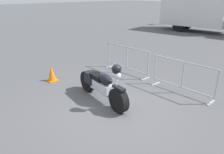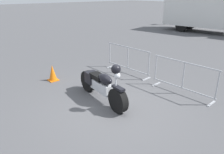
# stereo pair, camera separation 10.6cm
# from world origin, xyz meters

# --- Properties ---
(ground_plane) EXTENTS (120.00, 120.00, 0.00)m
(ground_plane) POSITION_xyz_m (0.00, 0.00, 0.00)
(ground_plane) COLOR #4C4C4F
(motorcycle) EXTENTS (2.36, 0.43, 1.33)m
(motorcycle) POSITION_xyz_m (-0.59, 0.01, 0.51)
(motorcycle) COLOR black
(motorcycle) RESTS_ON ground
(crowd_barrier_near) EXTENTS (2.21, 0.55, 1.07)m
(crowd_barrier_near) POSITION_xyz_m (-1.86, 2.26, 0.55)
(crowd_barrier_near) COLOR #9EA0A5
(crowd_barrier_near) RESTS_ON ground
(crowd_barrier_far) EXTENTS (2.21, 0.55, 1.07)m
(crowd_barrier_far) POSITION_xyz_m (0.68, 2.26, 0.55)
(crowd_barrier_far) COLOR #9EA0A5
(crowd_barrier_far) RESTS_ON ground
(box_truck) EXTENTS (7.98, 3.60, 2.98)m
(box_truck) POSITION_xyz_m (-4.67, 13.70, 1.64)
(box_truck) COLOR silver
(box_truck) RESTS_ON ground
(parked_car_tan) EXTENTS (2.39, 4.61, 1.50)m
(parked_car_tan) POSITION_xyz_m (-9.68, 21.76, 0.76)
(parked_car_tan) COLOR tan
(parked_car_tan) RESTS_ON ground
(parked_car_white) EXTENTS (2.42, 4.68, 1.52)m
(parked_car_white) POSITION_xyz_m (-6.97, 21.62, 0.77)
(parked_car_white) COLOR white
(parked_car_white) RESTS_ON ground
(traffic_cone) EXTENTS (0.34, 0.34, 0.59)m
(traffic_cone) POSITION_xyz_m (-3.00, -0.43, 0.29)
(traffic_cone) COLOR orange
(traffic_cone) RESTS_ON ground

